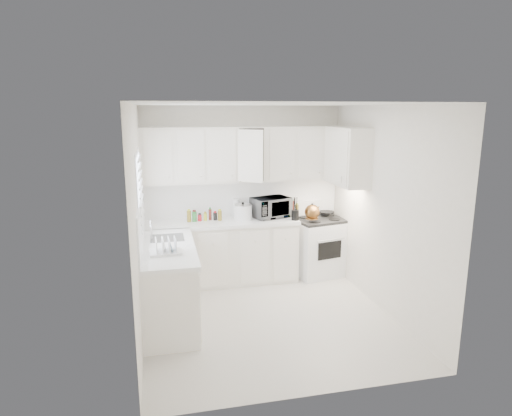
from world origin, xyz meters
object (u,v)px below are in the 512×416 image
object	(u,v)px
tea_kettle	(312,211)
microwave	(271,205)
dish_rack	(165,245)
utensil_crock	(295,208)
stove	(319,239)
rice_cooker	(243,211)

from	to	relation	value
tea_kettle	microwave	size ratio (longest dim) A/B	0.51
dish_rack	utensil_crock	bearing A→B (deg)	28.06
stove	dish_rack	world-z (taller)	stove
microwave	utensil_crock	bearing A→B (deg)	-58.39
rice_cooker	utensil_crock	world-z (taller)	utensil_crock
utensil_crock	dish_rack	world-z (taller)	utensil_crock
utensil_crock	tea_kettle	bearing A→B (deg)	6.97
stove	utensil_crock	distance (m)	0.74
stove	utensil_crock	xyz separation A→B (m)	(-0.45, -0.19, 0.55)
stove	tea_kettle	size ratio (longest dim) A/B	4.15
tea_kettle	microwave	bearing A→B (deg)	136.24
rice_cooker	microwave	bearing A→B (deg)	27.71
stove	microwave	xyz separation A→B (m)	(-0.76, 0.06, 0.56)
stove	microwave	world-z (taller)	microwave
microwave	dish_rack	world-z (taller)	microwave
stove	microwave	bearing A→B (deg)	163.94
tea_kettle	microwave	distance (m)	0.63
rice_cooker	dish_rack	world-z (taller)	rice_cooker
stove	utensil_crock	world-z (taller)	utensil_crock
tea_kettle	rice_cooker	xyz separation A→B (m)	(-1.02, 0.15, 0.01)
tea_kettle	utensil_crock	xyz separation A→B (m)	(-0.27, -0.03, 0.06)
microwave	rice_cooker	bearing A→B (deg)	169.78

